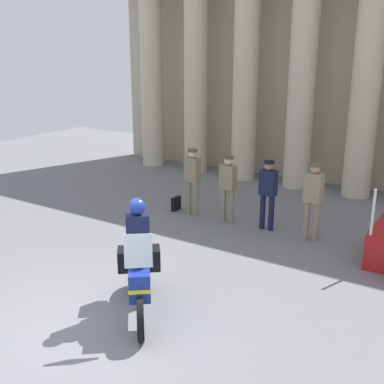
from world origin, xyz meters
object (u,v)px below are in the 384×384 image
object	(u,v)px
officer_in_row_0	(192,177)
officer_in_row_1	(228,184)
officer_in_row_3	(313,196)
officer_in_row_2	(268,190)
motorcycle_with_rider	(139,266)
briefcase_on_ground	(176,204)

from	to	relation	value
officer_in_row_0	officer_in_row_1	world-z (taller)	officer_in_row_0
officer_in_row_0	officer_in_row_3	world-z (taller)	officer_in_row_3
officer_in_row_0	officer_in_row_2	size ratio (longest dim) A/B	1.03
officer_in_row_0	officer_in_row_1	size ratio (longest dim) A/B	1.03
officer_in_row_1	motorcycle_with_rider	size ratio (longest dim) A/B	0.87
officer_in_row_2	motorcycle_with_rider	distance (m)	4.47
officer_in_row_0	officer_in_row_3	size ratio (longest dim) A/B	0.98
officer_in_row_3	motorcycle_with_rider	size ratio (longest dim) A/B	0.91
officer_in_row_2	officer_in_row_3	distance (m)	1.09
briefcase_on_ground	officer_in_row_1	bearing A→B (deg)	-3.03
officer_in_row_1	motorcycle_with_rider	world-z (taller)	motorcycle_with_rider
officer_in_row_3	officer_in_row_0	bearing A→B (deg)	5.91
officer_in_row_2	officer_in_row_3	world-z (taller)	officer_in_row_3
officer_in_row_1	officer_in_row_3	xyz separation A→B (m)	(2.08, 0.01, 0.05)
officer_in_row_2	officer_in_row_1	bearing A→B (deg)	10.83
officer_in_row_1	officer_in_row_3	distance (m)	2.08
officer_in_row_1	officer_in_row_3	size ratio (longest dim) A/B	0.95
officer_in_row_3	briefcase_on_ground	bearing A→B (deg)	5.18
officer_in_row_0	officer_in_row_2	distance (m)	2.02
officer_in_row_0	officer_in_row_1	bearing A→B (deg)	-175.51
officer_in_row_0	officer_in_row_2	bearing A→B (deg)	-172.37
briefcase_on_ground	officer_in_row_3	bearing A→B (deg)	-1.14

